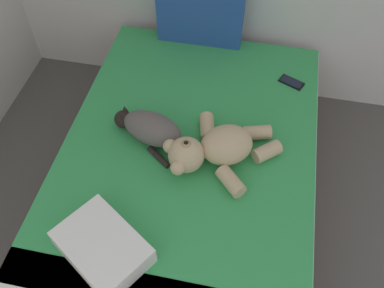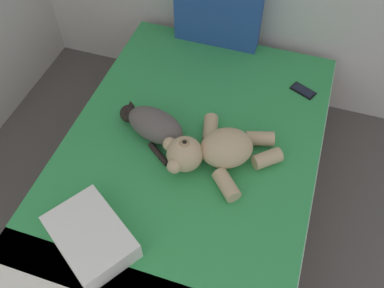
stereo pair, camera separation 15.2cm
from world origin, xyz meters
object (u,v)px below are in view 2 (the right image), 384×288
at_px(cat, 152,124).
at_px(teddy_bear, 215,151).
at_px(cell_phone, 303,91).
at_px(throw_pillow, 91,237).
at_px(bed, 188,177).
at_px(patterned_cushion, 218,11).

height_order(cat, teddy_bear, teddy_bear).
relative_size(cat, cell_phone, 2.57).
relative_size(cat, throw_pillow, 1.06).
height_order(bed, throw_pillow, throw_pillow).
bearing_deg(bed, throw_pillow, -111.31).
height_order(cat, throw_pillow, cat).
distance_m(teddy_bear, cell_phone, 0.76).
xyz_separation_m(bed, cell_phone, (0.52, 0.64, 0.26)).
height_order(bed, cat, cat).
xyz_separation_m(cat, throw_pillow, (-0.03, -0.69, -0.02)).
xyz_separation_m(bed, cat, (-0.22, 0.06, 0.33)).
bearing_deg(patterned_cushion, teddy_bear, -74.73).
relative_size(bed, throw_pillow, 5.12).
height_order(bed, cell_phone, cell_phone).
xyz_separation_m(teddy_bear, throw_pillow, (-0.40, -0.62, -0.03)).
bearing_deg(cell_phone, cat, -141.79).
bearing_deg(cat, bed, -14.90).
bearing_deg(throw_pillow, cat, 87.91).
bearing_deg(cell_phone, teddy_bear, -119.04).
distance_m(cat, throw_pillow, 0.70).
relative_size(teddy_bear, throw_pillow, 1.53).
xyz_separation_m(teddy_bear, cell_phone, (0.37, 0.66, -0.08)).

